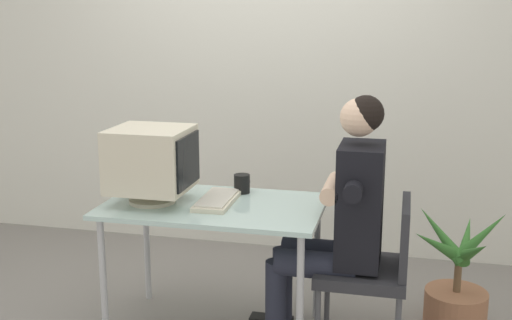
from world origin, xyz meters
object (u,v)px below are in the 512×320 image
potted_plant (457,289)px  desk_mug (242,184)px  office_chair (374,264)px  desk (214,216)px  person_seated (339,217)px  keyboard (218,200)px  crt_monitor (152,160)px

potted_plant → desk_mug: desk_mug is taller
office_chair → desk: bearing=-179.6°
person_seated → keyboard: bearing=178.2°
keyboard → crt_monitor: bearing=-167.3°
desk → office_chair: size_ratio=1.44×
desk → crt_monitor: 0.44m
office_chair → potted_plant: 0.58m
desk_mug → office_chair: bearing=-17.3°
office_chair → desk_mug: size_ratio=7.62×
person_seated → potted_plant: size_ratio=1.88×
crt_monitor → office_chair: crt_monitor is taller
desk → crt_monitor: crt_monitor is taller
keyboard → desk_mug: size_ratio=3.94×
desk_mug → potted_plant: bearing=3.1°
person_seated → potted_plant: person_seated is taller
desk → person_seated: 0.66m
desk → keyboard: (0.01, 0.03, 0.08)m
crt_monitor → potted_plant: 1.80m
office_chair → potted_plant: (0.44, 0.30, -0.23)m
desk → potted_plant: (1.29, 0.31, -0.42)m
potted_plant → person_seated: bearing=-154.2°
person_seated → crt_monitor: bearing=-176.8°
person_seated → desk_mug: size_ratio=12.60×
crt_monitor → person_seated: (0.99, 0.06, -0.26)m
keyboard → person_seated: person_seated is taller
crt_monitor → keyboard: bearing=12.7°
desk_mug → crt_monitor: bearing=-144.9°
office_chair → crt_monitor: bearing=-177.3°
crt_monitor → office_chair: size_ratio=0.51×
keyboard → person_seated: (0.65, -0.02, -0.04)m
office_chair → keyboard: bearing=178.6°
person_seated → potted_plant: (0.62, 0.30, -0.47)m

